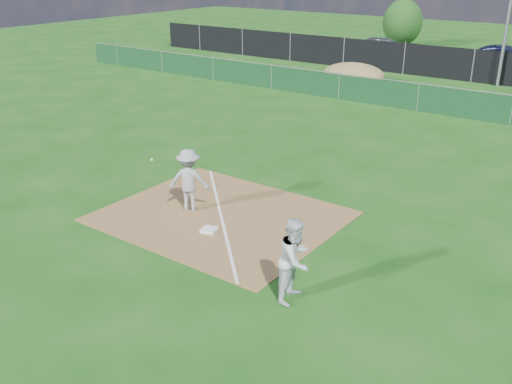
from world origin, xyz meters
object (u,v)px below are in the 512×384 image
(car_left, at_px, (385,48))
(tree_left, at_px, (403,22))
(play_at_first, at_px, (189,180))
(car_mid, at_px, (506,60))
(runner, at_px, (296,260))
(first_base, at_px, (209,230))
(light_pole, at_px, (510,9))

(car_left, bearing_deg, tree_left, -2.69)
(play_at_first, xyz_separation_m, car_mid, (1.81, 25.91, -0.10))
(car_left, bearing_deg, car_mid, -107.96)
(runner, xyz_separation_m, car_mid, (-2.89, 27.94, -0.11))
(runner, xyz_separation_m, car_left, (-10.76, 28.22, -0.12))
(car_left, relative_size, car_mid, 0.96)
(runner, distance_m, car_mid, 28.09)
(runner, bearing_deg, play_at_first, 60.83)
(play_at_first, bearing_deg, first_base, -29.56)
(car_left, distance_m, tree_left, 6.54)
(car_mid, relative_size, tree_left, 1.32)
(first_base, xyz_separation_m, car_left, (-7.36, 26.93, 0.72))
(runner, relative_size, car_mid, 0.38)
(first_base, relative_size, car_mid, 0.08)
(light_pole, relative_size, play_at_first, 3.50)
(car_mid, bearing_deg, car_left, 77.79)
(runner, height_order, car_mid, runner)
(runner, height_order, car_left, runner)
(play_at_first, xyz_separation_m, runner, (4.69, -2.03, 0.01))
(light_pole, height_order, car_left, light_pole)
(first_base, distance_m, car_mid, 26.66)
(play_at_first, bearing_deg, tree_left, 103.07)
(light_pole, distance_m, play_at_first, 22.22)
(car_left, bearing_deg, light_pole, -132.84)
(light_pole, bearing_deg, car_left, 153.06)
(light_pole, height_order, tree_left, light_pole)
(car_mid, bearing_deg, light_pole, 179.05)
(play_at_first, height_order, runner, runner)
(car_mid, xyz_separation_m, tree_left, (-9.35, 6.57, 1.04))
(car_mid, bearing_deg, play_at_first, 165.86)
(car_mid, bearing_deg, runner, 175.75)
(play_at_first, relative_size, car_mid, 0.49)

